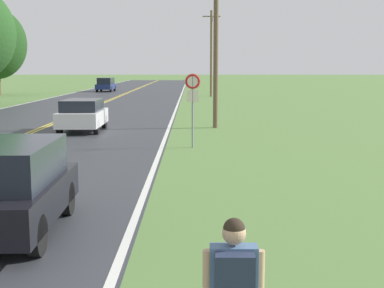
# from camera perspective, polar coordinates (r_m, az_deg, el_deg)

# --- Properties ---
(hitchhiker_person) EXTENTS (0.58, 0.42, 1.69)m
(hitchhiker_person) POSITION_cam_1_polar(r_m,az_deg,el_deg) (5.13, 4.60, -15.08)
(hitchhiker_person) COLOR #475175
(hitchhiker_person) RESTS_ON ground
(traffic_sign) EXTENTS (0.60, 0.10, 2.81)m
(traffic_sign) POSITION_cam_1_polar(r_m,az_deg,el_deg) (20.13, 0.21, 5.60)
(traffic_sign) COLOR gray
(traffic_sign) RESTS_ON ground
(utility_pole_midground) EXTENTS (1.80, 0.24, 9.60)m
(utility_pole_midground) POSITION_cam_1_polar(r_m,az_deg,el_deg) (26.88, 2.72, 12.31)
(utility_pole_midground) COLOR brown
(utility_pole_midground) RESTS_ON ground
(utility_pole_far) EXTENTS (1.80, 0.24, 8.63)m
(utility_pole_far) POSITION_cam_1_polar(r_m,az_deg,el_deg) (54.84, 2.22, 9.74)
(utility_pole_far) COLOR brown
(utility_pole_far) RESTS_ON ground
(car_black_hatchback_nearest) EXTENTS (1.91, 4.00, 1.69)m
(car_black_hatchback_nearest) POSITION_cam_1_polar(r_m,az_deg,el_deg) (10.36, -18.82, -4.28)
(car_black_hatchback_nearest) COLOR black
(car_black_hatchback_nearest) RESTS_ON ground
(car_white_hatchback_approaching) EXTENTS (1.92, 3.84, 1.52)m
(car_white_hatchback_approaching) POSITION_cam_1_polar(r_m,az_deg,el_deg) (25.89, -11.45, 3.14)
(car_white_hatchback_approaching) COLOR black
(car_white_hatchback_approaching) RESTS_ON ground
(car_dark_blue_suv_mid_near) EXTENTS (2.02, 4.14, 1.69)m
(car_dark_blue_suv_mid_near) POSITION_cam_1_polar(r_m,az_deg,el_deg) (66.56, -9.03, 6.32)
(car_dark_blue_suv_mid_near) COLOR black
(car_dark_blue_suv_mid_near) RESTS_ON ground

